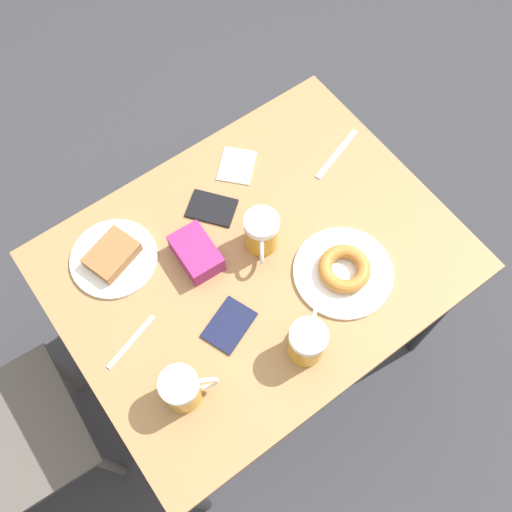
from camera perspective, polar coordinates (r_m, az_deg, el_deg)
ground_plane at (r=2.20m, az=0.00°, el=-8.72°), size 8.00×8.00×0.00m
table at (r=1.54m, az=0.00°, el=-1.37°), size 0.79×1.02×0.76m
plate_with_cake at (r=1.51m, az=-14.10°, el=-0.06°), size 0.23×0.23×0.04m
plate_with_donut at (r=1.46m, az=8.76°, el=-1.45°), size 0.26×0.26×0.05m
beer_mug_left at (r=1.45m, az=0.55°, el=2.34°), size 0.12×0.10×0.12m
beer_mug_center at (r=1.34m, az=5.15°, el=-8.50°), size 0.10×0.12×0.12m
beer_mug_right at (r=1.32m, az=-7.37°, el=-13.04°), size 0.09×0.13×0.12m
napkin_folded at (r=1.62m, az=-1.94°, el=9.01°), size 0.14×0.15×0.00m
fork at (r=1.43m, az=-12.34°, el=-8.42°), size 0.06×0.16×0.00m
knife at (r=1.66m, az=8.09°, el=10.08°), size 0.08×0.19×0.00m
passport_near_edge at (r=1.41m, az=-2.69°, el=-6.91°), size 0.13×0.15×0.01m
passport_far_edge at (r=1.55m, az=-4.44°, el=4.79°), size 0.15×0.15×0.01m
blue_pouch at (r=1.46m, az=-5.99°, el=0.29°), size 0.14×0.10×0.06m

